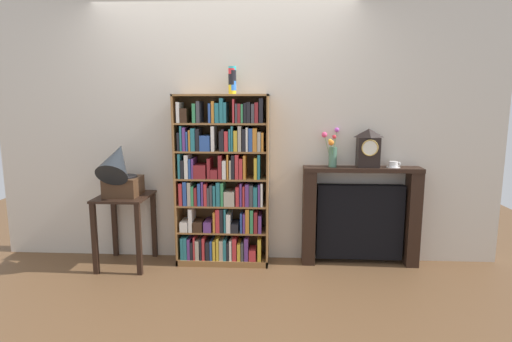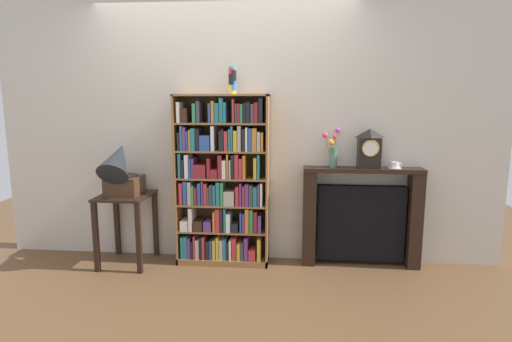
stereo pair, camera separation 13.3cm
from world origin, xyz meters
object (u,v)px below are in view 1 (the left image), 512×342
Objects in this scene: cup_stack at (232,80)px; gramophone at (119,170)px; flower_vase at (332,151)px; bookshelf at (222,186)px; side_table_left at (125,214)px; fireplace_mantel at (360,216)px; mantel_clock at (368,148)px; teacup_with_saucer at (393,165)px.

gramophone is (-1.03, -0.22, -0.82)m from cup_stack.
flower_vase is (1.97, 0.25, 0.16)m from gramophone.
flower_vase is at bearing 3.12° from bookshelf.
flower_vase reaches higher than side_table_left.
cup_stack is at bearing 12.06° from gramophone.
cup_stack is 1.78m from fireplace_mantel.
side_table_left is (-1.03, -0.14, -1.25)m from cup_stack.
cup_stack is 1.14m from flower_vase.
gramophone is at bearing -168.51° from bookshelf.
gramophone is (-0.93, -0.19, 0.17)m from bookshelf.
mantel_clock reaches higher than side_table_left.
bookshelf is at bearing -176.88° from flower_vase.
bookshelf is at bearing 6.61° from side_table_left.
cup_stack reaches higher than mantel_clock.
gramophone is at bearing -90.00° from side_table_left.
mantel_clock is at bearing -179.32° from teacup_with_saucer.
gramophone is 2.32m from mantel_clock.
mantel_clock is (2.30, 0.15, 0.63)m from side_table_left.
mantel_clock is 2.79× the size of teacup_with_saucer.
side_table_left is 2.06m from flower_vase.
cup_stack is 1.42m from mantel_clock.
gramophone is 1.99m from flower_vase.
cup_stack is 1.33m from gramophone.
cup_stack reaches higher than flower_vase.
side_table_left is at bearing -175.57° from fireplace_mantel.
mantel_clock is at bearing 3.84° from side_table_left.
teacup_with_saucer reaches higher than side_table_left.
cup_stack reaches higher than teacup_with_saucer.
bookshelf is 1.48× the size of fireplace_mantel.
bookshelf is 2.82× the size of gramophone.
flower_vase is 2.82× the size of teacup_with_saucer.
teacup_with_saucer is at bearing 0.68° from mantel_clock.
gramophone is 4.44× the size of teacup_with_saucer.
bookshelf is 4.43× the size of flower_vase.
side_table_left is 1.87× the size of flower_vase.
side_table_left is 2.26m from fireplace_mantel.
fireplace_mantel is (1.33, 0.07, -0.30)m from bookshelf.
fireplace_mantel is at bearing 1.68° from cup_stack.
mantel_clock reaches higher than gramophone.
bookshelf is 2.37× the size of side_table_left.
fireplace_mantel is 3.04× the size of mantel_clock.
teacup_with_saucer is (1.62, 0.05, 0.21)m from bookshelf.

